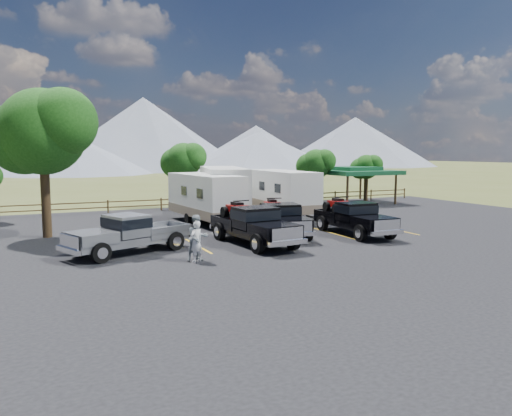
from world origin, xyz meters
name	(u,v)px	position (x,y,z in m)	size (l,w,h in m)	color
ground	(341,249)	(0.00, 0.00, 0.00)	(320.00, 320.00, 0.00)	#4D5524
asphalt_lot	(308,238)	(0.00, 3.00, 0.02)	(44.00, 34.00, 0.04)	black
stall_lines	(299,235)	(0.00, 4.00, 0.04)	(12.12, 5.50, 0.01)	gold
tree_big_nw	(42,132)	(-12.55, 9.03, 5.60)	(5.54, 5.18, 7.84)	#312213
tree_ne_a	(316,164)	(8.97, 17.01, 3.48)	(3.11, 2.92, 4.76)	#312213
tree_ne_b	(366,167)	(14.98, 18.01, 3.13)	(2.77, 2.59, 4.27)	#312213
tree_north	(183,161)	(-2.03, 19.02, 3.83)	(3.46, 3.24, 5.25)	#312213
rail_fence	(233,200)	(2.00, 18.50, 0.61)	(36.12, 0.12, 1.00)	#523A23
pavilion	(355,172)	(13.00, 17.00, 2.79)	(6.20, 6.20, 3.22)	#523A23
mountain_range	(52,137)	(-7.63, 105.98, 7.87)	(209.00, 71.00, 20.00)	gray
rig_left	(253,224)	(-3.37, 2.64, 1.04)	(2.61, 6.35, 2.07)	black
rig_center	(280,218)	(-0.98, 4.38, 0.98)	(2.90, 6.08, 1.95)	black
rig_right	(353,217)	(2.84, 2.99, 1.00)	(2.27, 6.01, 1.98)	black
trailer_left	(205,198)	(-3.17, 10.41, 1.66)	(2.95, 8.97, 3.10)	silver
trailer_center	(223,191)	(-1.03, 12.79, 1.84)	(4.33, 9.88, 3.43)	silver
trailer_right	(282,193)	(2.78, 11.37, 1.71)	(2.62, 9.20, 3.20)	silver
pickup_silver	(130,233)	(-9.29, 2.95, 0.95)	(6.13, 3.87, 1.76)	gray
person_a	(196,241)	(-7.12, 0.02, 0.90)	(0.62, 0.41, 1.71)	white
person_b	(198,238)	(-7.02, 0.16, 1.01)	(0.94, 0.73, 1.93)	gray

